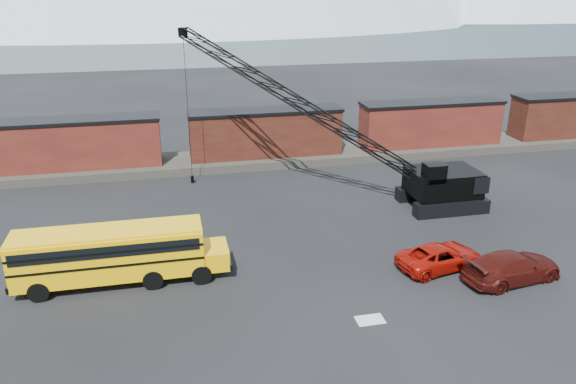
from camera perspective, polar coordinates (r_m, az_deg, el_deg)
name	(u,v)px	position (r m, az deg, el deg)	size (l,w,h in m)	color
ground	(337,281)	(31.71, 4.96, -8.99)	(160.00, 160.00, 0.00)	black
gravel_berm	(266,158)	(51.26, -2.25, 3.46)	(120.00, 5.00, 0.70)	#49453C
boxcar_west_near	(78,143)	(50.43, -20.55, 4.68)	(13.70, 3.10, 4.17)	#471614
boxcar_mid	(266,132)	(50.59, -2.29, 6.07)	(13.70, 3.10, 4.17)	#4D2015
boxcar_east_near	(431,123)	(55.56, 14.29, 6.80)	(13.70, 3.10, 4.17)	#471614
snow_patch	(370,320)	(28.65, 8.34, -12.73)	(1.40, 0.90, 0.02)	silver
school_bus	(116,253)	(32.03, -17.06, -5.95)	(11.65, 2.65, 3.19)	#FFB705
red_pickup	(440,257)	(33.76, 15.19, -6.35)	(2.38, 5.15, 1.43)	#A61008
maroon_suv	(512,267)	(33.65, 21.82, -7.06)	(2.35, 5.78, 1.68)	#400F0B
crawler_crane	(301,104)	(41.50, 1.29, 8.95)	(20.84, 11.52, 12.50)	black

